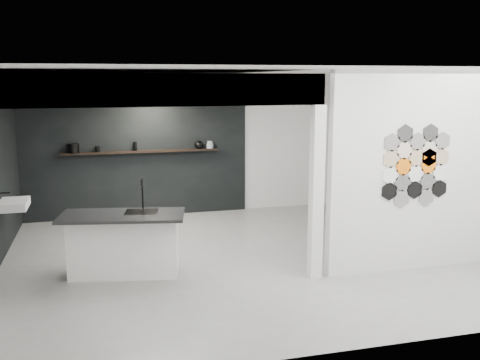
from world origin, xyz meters
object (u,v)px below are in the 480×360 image
at_px(stockpot, 74,148).
at_px(bottle_dark, 135,146).
at_px(wall_basin, 14,204).
at_px(glass_vase, 210,145).
at_px(kettle, 199,145).
at_px(partition_panel, 410,172).
at_px(glass_bowl, 210,146).
at_px(utensil_cup, 97,149).
at_px(kitchen_island, 124,243).

height_order(stockpot, bottle_dark, bottle_dark).
height_order(wall_basin, stockpot, stockpot).
distance_m(stockpot, glass_vase, 2.60).
height_order(kettle, glass_vase, kettle).
xyz_separation_m(partition_panel, kettle, (-2.29, 3.87, -0.00)).
height_order(glass_bowl, bottle_dark, bottle_dark).
bearing_deg(stockpot, partition_panel, -39.59).
bearing_deg(bottle_dark, glass_bowl, 0.00).
distance_m(glass_bowl, utensil_cup, 2.17).
distance_m(partition_panel, bottle_dark, 5.24).
distance_m(glass_vase, utensil_cup, 2.17).
xyz_separation_m(partition_panel, wall_basin, (-5.46, 1.80, -0.55)).
xyz_separation_m(wall_basin, glass_bowl, (3.39, 2.07, 0.52)).
bearing_deg(partition_panel, bottle_dark, 132.51).
xyz_separation_m(partition_panel, utensil_cup, (-4.24, 3.87, -0.03)).
distance_m(kitchen_island, utensil_cup, 3.27).
bearing_deg(kettle, kitchen_island, -129.11).
bearing_deg(wall_basin, partition_panel, -18.23).
distance_m(partition_panel, wall_basin, 5.78).
bearing_deg(kettle, partition_panel, -70.85).
relative_size(stockpot, bottle_dark, 1.21).
distance_m(partition_panel, glass_bowl, 4.39).
distance_m(kettle, utensil_cup, 1.95).
bearing_deg(partition_panel, kitchen_island, 169.28).
bearing_deg(glass_bowl, glass_vase, 0.00).
relative_size(stockpot, glass_vase, 1.44).
bearing_deg(kitchen_island, partition_panel, 0.13).
distance_m(kitchen_island, kettle, 3.65).
height_order(partition_panel, kettle, partition_panel).
relative_size(wall_basin, stockpot, 2.89).
relative_size(wall_basin, utensil_cup, 5.73).
bearing_deg(kitchen_island, glass_vase, 70.23).
relative_size(partition_panel, wall_basin, 4.67).
bearing_deg(kitchen_island, glass_bowl, 70.23).
relative_size(kettle, glass_vase, 1.24).
height_order(kitchen_island, kettle, kettle).
bearing_deg(glass_bowl, utensil_cup, 180.00).
height_order(wall_basin, utensil_cup, utensil_cup).
bearing_deg(stockpot, glass_bowl, 0.00).
bearing_deg(wall_basin, kitchen_island, -34.44).
bearing_deg(kettle, wall_basin, -158.46).
relative_size(glass_bowl, utensil_cup, 1.29).
bearing_deg(bottle_dark, glass_vase, 0.00).
relative_size(kettle, glass_bowl, 1.32).
relative_size(partition_panel, glass_vase, 19.35).
xyz_separation_m(wall_basin, kettle, (3.17, 2.07, 0.55)).
xyz_separation_m(stockpot, glass_vase, (2.60, 0.00, -0.01)).
xyz_separation_m(glass_bowl, utensil_cup, (-2.17, 0.00, 0.00)).
bearing_deg(kettle, stockpot, 168.48).
xyz_separation_m(kitchen_island, kettle, (1.63, 3.12, 0.94)).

